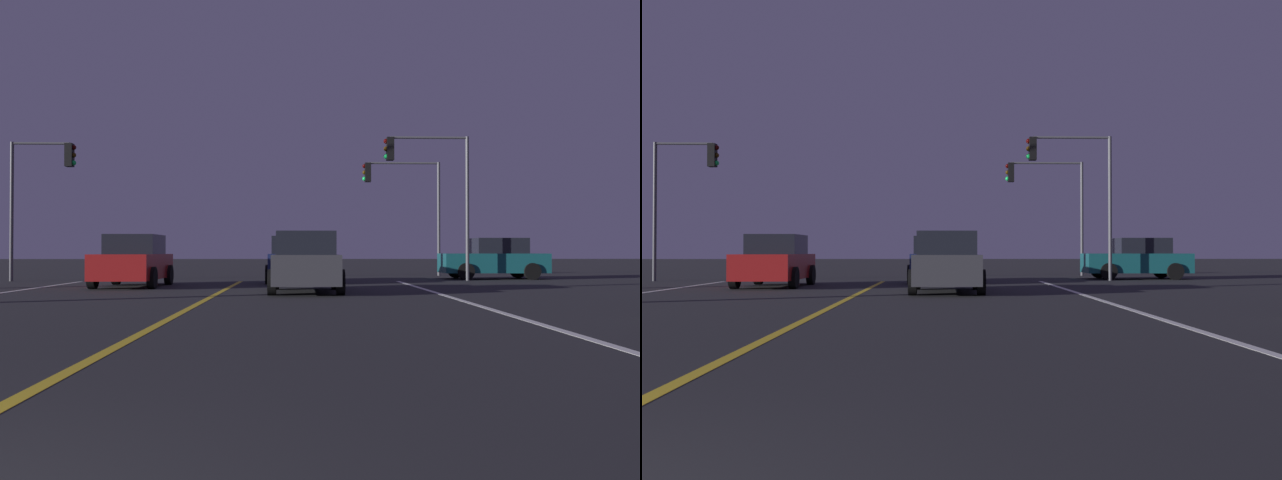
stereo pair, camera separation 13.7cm
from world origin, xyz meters
TOP-DOWN VIEW (x-y plane):
  - lane_edge_right at (6.03, 9.09)m, footprint 0.16×30.18m
  - lane_center_divider at (0.00, 9.09)m, footprint 0.16×30.18m
  - car_lead_same_lane at (2.41, 17.20)m, footprint 2.02×4.30m
  - car_ahead_far at (2.05, 23.37)m, footprint 2.02×4.30m
  - car_crossing_side at (10.38, 26.25)m, footprint 4.30×2.02m
  - car_oncoming at (-3.18, 20.49)m, footprint 2.02×4.30m
  - traffic_light_near_right at (7.30, 24.68)m, footprint 3.38×0.36m
  - traffic_light_near_left at (-7.70, 24.68)m, footprint 2.52×0.36m
  - traffic_light_far_right at (7.10, 30.18)m, footprint 3.70×0.36m
  - street_lamp_right_near at (7.73, 9.58)m, footprint 2.38×0.44m

SIDE VIEW (x-z plane):
  - lane_edge_right at x=6.03m, z-range 0.00..0.01m
  - lane_center_divider at x=0.00m, z-range 0.00..0.01m
  - car_lead_same_lane at x=2.41m, z-range -0.03..1.67m
  - car_ahead_far at x=2.05m, z-range -0.03..1.67m
  - car_crossing_side at x=10.38m, z-range -0.03..1.67m
  - car_oncoming at x=-3.18m, z-range -0.03..1.67m
  - traffic_light_near_left at x=-7.70m, z-range 1.28..6.66m
  - traffic_light_far_right at x=7.10m, z-range 1.34..6.72m
  - traffic_light_near_right at x=7.30m, z-range 1.38..7.06m
  - street_lamp_right_near at x=7.73m, z-range 1.08..8.76m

